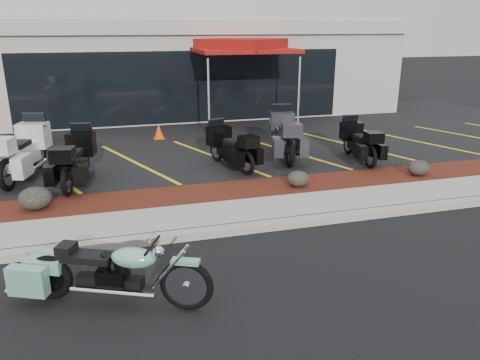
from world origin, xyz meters
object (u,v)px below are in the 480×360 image
object	(u,v)px
hero_cruiser	(186,278)
touring_white	(37,140)
popup_canopy	(242,47)
traffic_cone	(159,131)

from	to	relation	value
hero_cruiser	touring_white	size ratio (longest dim) A/B	1.12
hero_cruiser	popup_canopy	size ratio (longest dim) A/B	0.71
touring_white	popup_canopy	bearing A→B (deg)	-45.98
hero_cruiser	touring_white	distance (m)	7.64
hero_cruiser	traffic_cone	xyz separation A→B (m)	(0.72, 9.64, -0.10)
hero_cruiser	popup_canopy	bearing A→B (deg)	94.84
hero_cruiser	touring_white	xyz separation A→B (m)	(-2.62, 7.17, 0.38)
hero_cruiser	traffic_cone	distance (m)	9.67
touring_white	popup_canopy	world-z (taller)	popup_canopy
traffic_cone	popup_canopy	distance (m)	4.21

